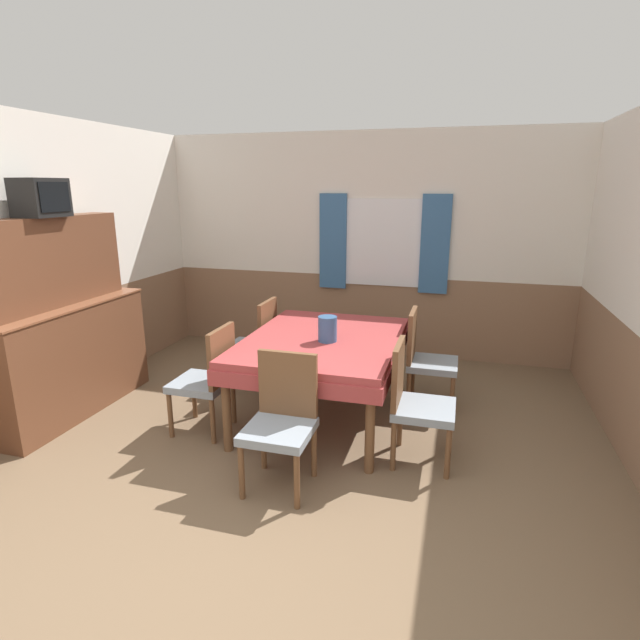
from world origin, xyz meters
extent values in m
plane|color=brown|center=(0.00, 0.00, 0.00)|extent=(16.00, 16.00, 0.00)
cube|color=white|center=(0.00, 4.05, 1.77)|extent=(5.20, 0.05, 1.65)
cube|color=#89664C|center=(0.00, 4.05, 0.47)|extent=(5.20, 0.05, 0.95)
cube|color=white|center=(0.25, 4.02, 1.35)|extent=(1.00, 0.01, 1.01)
cube|color=#386699|center=(-0.35, 4.00, 1.35)|extent=(0.32, 0.03, 1.12)
cube|color=#386699|center=(0.84, 4.00, 1.35)|extent=(0.32, 0.03, 1.12)
cube|color=white|center=(-2.43, 2.01, 1.77)|extent=(0.05, 4.43, 1.65)
cube|color=#89664C|center=(-2.43, 2.01, 0.47)|extent=(0.05, 4.43, 0.95)
cube|color=#89664C|center=(2.43, 2.01, 0.47)|extent=(0.05, 4.43, 0.95)
cube|color=#9E3838|center=(0.05, 2.12, 0.72)|extent=(1.27, 1.66, 0.06)
cube|color=#9E3838|center=(0.05, 2.12, 0.63)|extent=(1.30, 1.69, 0.12)
cylinder|color=brown|center=(-0.50, 1.37, 0.34)|extent=(0.07, 0.07, 0.69)
cylinder|color=brown|center=(0.61, 1.37, 0.34)|extent=(0.07, 0.07, 0.69)
cylinder|color=brown|center=(-0.50, 2.87, 0.34)|extent=(0.07, 0.07, 0.69)
cylinder|color=brown|center=(0.61, 2.87, 0.34)|extent=(0.07, 0.07, 0.69)
cylinder|color=brown|center=(0.24, 0.83, 0.19)|extent=(0.04, 0.04, 0.39)
cylinder|color=brown|center=(-0.14, 0.83, 0.19)|extent=(0.04, 0.04, 0.39)
cylinder|color=brown|center=(0.24, 1.21, 0.19)|extent=(0.04, 0.04, 0.39)
cylinder|color=brown|center=(-0.14, 1.21, 0.19)|extent=(0.04, 0.04, 0.39)
cube|color=gray|center=(0.05, 1.02, 0.42)|extent=(0.44, 0.44, 0.06)
cube|color=brown|center=(0.05, 1.22, 0.68)|extent=(0.42, 0.04, 0.46)
cylinder|color=brown|center=(1.15, 2.81, 0.19)|extent=(0.04, 0.04, 0.39)
cylinder|color=brown|center=(1.15, 2.43, 0.19)|extent=(0.04, 0.04, 0.39)
cylinder|color=brown|center=(0.77, 2.81, 0.19)|extent=(0.04, 0.04, 0.39)
cylinder|color=brown|center=(0.77, 2.43, 0.19)|extent=(0.04, 0.04, 0.39)
cube|color=gray|center=(0.96, 2.62, 0.42)|extent=(0.44, 0.44, 0.06)
cube|color=brown|center=(0.76, 2.62, 0.68)|extent=(0.04, 0.42, 0.46)
cylinder|color=brown|center=(-1.04, 1.44, 0.19)|extent=(0.04, 0.04, 0.39)
cylinder|color=brown|center=(-1.04, 1.82, 0.19)|extent=(0.04, 0.04, 0.39)
cylinder|color=brown|center=(-0.66, 1.44, 0.19)|extent=(0.04, 0.04, 0.39)
cylinder|color=brown|center=(-0.66, 1.82, 0.19)|extent=(0.04, 0.04, 0.39)
cube|color=gray|center=(-0.85, 1.63, 0.42)|extent=(0.44, 0.44, 0.06)
cube|color=brown|center=(-0.65, 1.63, 0.68)|extent=(0.04, 0.42, 0.46)
cylinder|color=brown|center=(-1.04, 2.43, 0.19)|extent=(0.04, 0.04, 0.39)
cylinder|color=brown|center=(-1.04, 2.81, 0.19)|extent=(0.04, 0.04, 0.39)
cylinder|color=brown|center=(-0.66, 2.43, 0.19)|extent=(0.04, 0.04, 0.39)
cylinder|color=brown|center=(-0.66, 2.81, 0.19)|extent=(0.04, 0.04, 0.39)
cube|color=gray|center=(-0.85, 2.62, 0.42)|extent=(0.44, 0.44, 0.06)
cube|color=brown|center=(-0.65, 2.62, 0.68)|extent=(0.04, 0.42, 0.46)
cylinder|color=brown|center=(1.15, 1.82, 0.19)|extent=(0.04, 0.04, 0.39)
cylinder|color=brown|center=(1.15, 1.44, 0.19)|extent=(0.04, 0.04, 0.39)
cylinder|color=brown|center=(0.77, 1.82, 0.19)|extent=(0.04, 0.04, 0.39)
cylinder|color=brown|center=(0.77, 1.44, 0.19)|extent=(0.04, 0.04, 0.39)
cube|color=gray|center=(0.96, 1.63, 0.42)|extent=(0.44, 0.44, 0.06)
cube|color=brown|center=(0.76, 1.63, 0.68)|extent=(0.04, 0.42, 0.46)
cube|color=brown|center=(-2.16, 1.64, 0.50)|extent=(0.44, 1.60, 0.99)
cube|color=brown|center=(-2.16, 1.64, 0.98)|extent=(0.46, 1.62, 0.02)
cube|color=brown|center=(-2.22, 1.64, 1.37)|extent=(0.24, 1.44, 0.75)
cube|color=black|center=(-2.17, 1.58, 1.90)|extent=(0.28, 0.37, 0.31)
cube|color=black|center=(-2.03, 1.58, 1.91)|extent=(0.01, 0.31, 0.23)
cylinder|color=#335684|center=(0.12, 2.03, 0.85)|extent=(0.16, 0.16, 0.21)
camera|label=1|loc=(1.14, -1.79, 1.99)|focal=28.00mm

